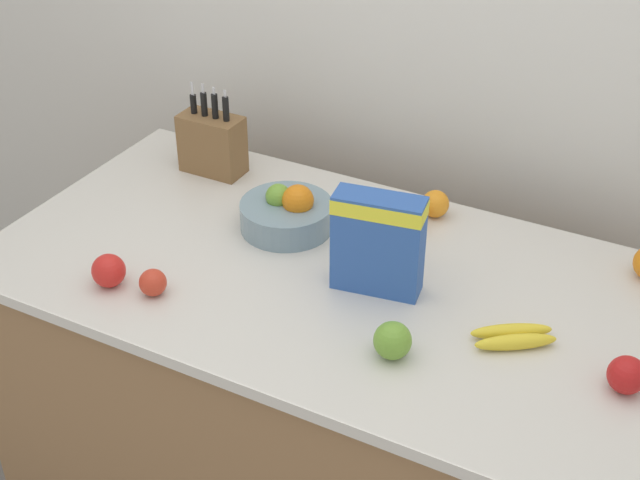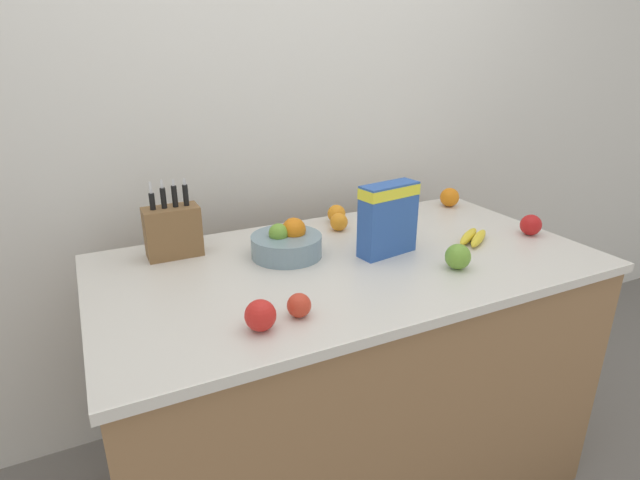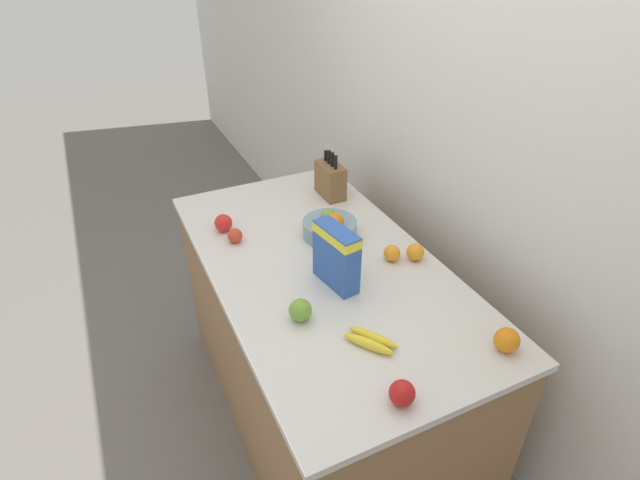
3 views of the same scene
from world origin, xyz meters
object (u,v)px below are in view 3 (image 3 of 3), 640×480
banana_bunch (371,340)px  apple_leftmost (402,393)px  apple_middle (300,310)px  orange_mid_left (392,253)px  fruit_bowl (330,227)px  orange_near_bowl (507,340)px  cereal_box (336,254)px  orange_front_left (415,252)px  apple_near_bananas (235,236)px  knife_block (330,180)px  apple_rightmost (223,223)px

banana_bunch → apple_leftmost: size_ratio=2.40×
apple_middle → orange_mid_left: bearing=109.2°
apple_leftmost → orange_mid_left: size_ratio=1.14×
fruit_bowl → orange_mid_left: fruit_bowl is taller
orange_near_bowl → apple_leftmost: bearing=-85.6°
fruit_bowl → apple_leftmost: (0.90, -0.22, -0.01)m
cereal_box → orange_front_left: size_ratio=3.36×
fruit_bowl → orange_near_bowl: 0.89m
cereal_box → orange_near_bowl: cereal_box is taller
banana_bunch → orange_mid_left: 0.50m
orange_near_bowl → fruit_bowl: bearing=-166.5°
banana_bunch → apple_middle: 0.27m
apple_leftmost → orange_front_left: bearing=142.5°
apple_near_bananas → apple_leftmost: 1.05m
knife_block → orange_mid_left: size_ratio=3.84×
cereal_box → fruit_bowl: bearing=148.1°
knife_block → cereal_box: bearing=-24.7°
apple_near_bananas → apple_rightmost: size_ratio=0.81×
orange_front_left → orange_mid_left: size_ratio=1.06×
knife_block → cereal_box: size_ratio=1.08×
fruit_bowl → orange_front_left: size_ratio=3.27×
cereal_box → orange_mid_left: bearing=88.3°
apple_leftmost → fruit_bowl: bearing=166.5°
cereal_box → banana_bunch: size_ratio=1.30×
apple_leftmost → apple_near_bananas: bearing=-170.1°
fruit_bowl → orange_mid_left: size_ratio=3.47×
cereal_box → apple_middle: (0.13, -0.21, -0.09)m
apple_leftmost → apple_rightmost: size_ratio=0.98×
knife_block → apple_near_bananas: (0.21, -0.57, -0.06)m
banana_bunch → orange_mid_left: size_ratio=2.73×
apple_near_bananas → orange_near_bowl: 1.17m
cereal_box → fruit_bowl: cereal_box is taller
cereal_box → fruit_bowl: size_ratio=1.03×
banana_bunch → orange_mid_left: orange_mid_left is taller
knife_block → apple_middle: size_ratio=3.24×
apple_leftmost → apple_middle: size_ratio=0.96×
knife_block → orange_mid_left: bearing=-2.3°
banana_bunch → orange_near_bowl: orange_near_bowl is taller
apple_leftmost → orange_near_bowl: 0.43m
knife_block → apple_near_bananas: knife_block is taller
orange_near_bowl → orange_mid_left: size_ratio=1.21×
apple_near_bananas → orange_mid_left: orange_mid_left is taller
apple_rightmost → orange_near_bowl: size_ratio=0.96×
apple_middle → apple_leftmost: bearing=15.0°
fruit_bowl → knife_block: bearing=153.5°
knife_block → orange_near_bowl: knife_block is taller
apple_rightmost → orange_front_left: apple_rightmost is taller
cereal_box → banana_bunch: bearing=-16.8°
knife_block → banana_bunch: knife_block is taller
apple_near_bananas → apple_leftmost: bearing=9.9°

